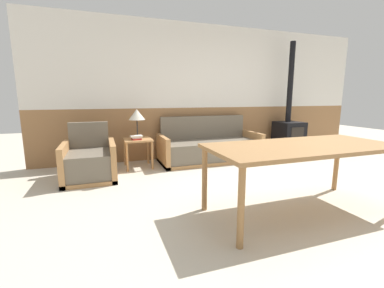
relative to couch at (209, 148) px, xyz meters
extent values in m
plane|color=beige|center=(0.32, -2.13, -0.26)|extent=(16.00, 16.00, 0.00)
cube|color=#996B42|center=(0.32, 0.50, 0.26)|extent=(7.20, 0.06, 1.04)
cube|color=silver|center=(0.32, 0.50, 1.61)|extent=(7.20, 0.06, 1.66)
cube|color=#B27F4C|center=(0.00, -0.03, -0.23)|extent=(1.97, 0.83, 0.06)
cube|color=#6B6051|center=(0.00, -0.05, -0.02)|extent=(1.81, 0.75, 0.35)
cube|color=#6B6051|center=(0.00, 0.33, 0.38)|extent=(1.81, 0.10, 0.46)
cube|color=#B27F4C|center=(-0.94, -0.03, 0.02)|extent=(0.08, 0.83, 0.55)
cube|color=#B27F4C|center=(0.94, -0.03, 0.02)|extent=(0.08, 0.83, 0.55)
cube|color=#B27F4C|center=(-2.20, -0.44, -0.23)|extent=(0.77, 0.88, 0.06)
cube|color=#6B6051|center=(-2.20, -0.46, -0.01)|extent=(0.61, 0.80, 0.37)
cube|color=#6B6051|center=(-2.20, -0.05, 0.38)|extent=(0.61, 0.10, 0.42)
cube|color=#B27F4C|center=(-2.54, -0.44, 0.03)|extent=(0.08, 0.88, 0.57)
cube|color=#B27F4C|center=(-1.85, -0.44, 0.03)|extent=(0.08, 0.88, 0.57)
cube|color=#B27F4C|center=(-1.39, -0.01, 0.25)|extent=(0.49, 0.49, 0.03)
cylinder|color=#B27F4C|center=(-1.61, -0.22, -0.01)|extent=(0.04, 0.04, 0.49)
cylinder|color=#B27F4C|center=(-1.18, -0.22, -0.01)|extent=(0.04, 0.04, 0.49)
cylinder|color=#B27F4C|center=(-1.61, 0.21, -0.01)|extent=(0.04, 0.04, 0.49)
cylinder|color=#B27F4C|center=(-1.18, 0.21, -0.01)|extent=(0.04, 0.04, 0.49)
cylinder|color=#262628|center=(-1.38, 0.08, 0.27)|extent=(0.13, 0.13, 0.02)
cylinder|color=#262628|center=(-1.38, 0.08, 0.44)|extent=(0.02, 0.02, 0.31)
cone|color=beige|center=(-1.38, 0.08, 0.69)|extent=(0.29, 0.29, 0.19)
cube|color=#B22823|center=(-1.43, -0.09, 0.27)|extent=(0.17, 0.16, 0.02)
cube|color=white|center=(-1.42, -0.09, 0.30)|extent=(0.16, 0.12, 0.02)
cube|color=white|center=(-1.43, -0.09, 0.32)|extent=(0.21, 0.15, 0.03)
cube|color=#9E7042|center=(0.02, -2.46, 0.48)|extent=(2.04, 0.91, 0.04)
cylinder|color=#9E7042|center=(-0.94, -2.85, 0.10)|extent=(0.06, 0.06, 0.72)
cylinder|color=#9E7042|center=(-0.94, -2.06, 0.10)|extent=(0.06, 0.06, 0.72)
cylinder|color=#9E7042|center=(0.98, -2.06, 0.10)|extent=(0.06, 0.06, 0.72)
cylinder|color=black|center=(1.72, -0.17, -0.21)|extent=(0.04, 0.04, 0.10)
cylinder|color=black|center=(2.15, -0.17, -0.21)|extent=(0.04, 0.04, 0.10)
cylinder|color=black|center=(1.72, 0.26, -0.21)|extent=(0.04, 0.04, 0.10)
cylinder|color=black|center=(2.15, 0.26, -0.21)|extent=(0.04, 0.04, 0.10)
cube|color=black|center=(1.93, 0.04, 0.15)|extent=(0.53, 0.54, 0.61)
cube|color=black|center=(1.93, -0.23, 0.15)|extent=(0.32, 0.01, 0.43)
cylinder|color=black|center=(1.93, 0.10, 1.31)|extent=(0.12, 0.12, 1.70)
camera|label=1|loc=(-1.97, -4.58, 1.00)|focal=24.00mm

